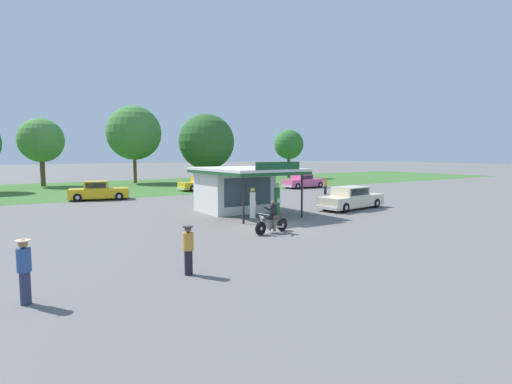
{
  "coord_description": "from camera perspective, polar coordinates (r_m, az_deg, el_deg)",
  "views": [
    {
      "loc": [
        -12.19,
        -16.91,
        3.83
      ],
      "look_at": [
        1.68,
        4.42,
        1.4
      ],
      "focal_mm": 28.12,
      "sensor_mm": 36.0,
      "label": 1
    }
  ],
  "objects": [
    {
      "name": "ground_plane",
      "position": [
        21.19,
        2.72,
        -4.96
      ],
      "size": [
        300.0,
        300.0,
        0.0
      ],
      "primitive_type": "plane",
      "color": "slate"
    },
    {
      "name": "grass_verge_strip",
      "position": [
        48.62,
        -18.42,
        0.66
      ],
      "size": [
        120.0,
        24.0,
        0.01
      ],
      "primitive_type": "cube",
      "color": "#3D6B2D",
      "rests_on": "ground"
    },
    {
      "name": "gas_pump_nearside",
      "position": [
        23.32,
        -0.49,
        -1.85
      ],
      "size": [
        0.44,
        0.44,
        1.9
      ],
      "color": "slate",
      "rests_on": "ground"
    },
    {
      "name": "tree_oak_far_right",
      "position": [
        63.54,
        4.69,
        6.73
      ],
      "size": [
        4.62,
        4.62,
        7.6
      ],
      "color": "brown",
      "rests_on": "ground"
    },
    {
      "name": "featured_classic_sedan",
      "position": [
        28.68,
        13.38,
        -0.94
      ],
      "size": [
        5.76,
        2.56,
        1.56
      ],
      "color": "beige",
      "rests_on": "ground"
    },
    {
      "name": "bystander_leaning_by_kiosk",
      "position": [
        38.34,
        9.83,
        0.87
      ],
      "size": [
        0.34,
        0.34,
        1.55
      ],
      "color": "black",
      "rests_on": "ground"
    },
    {
      "name": "tree_oak_distant_spare",
      "position": [
        55.19,
        -6.99,
        6.94
      ],
      "size": [
        7.54,
        7.54,
        9.22
      ],
      "color": "brown",
      "rests_on": "ground"
    },
    {
      "name": "tree_oak_centre",
      "position": [
        53.65,
        -28.16,
        6.37
      ],
      "size": [
        5.14,
        5.14,
        7.99
      ],
      "color": "brown",
      "rests_on": "ground"
    },
    {
      "name": "service_station_kiosk",
      "position": [
        26.51,
        -2.75,
        0.83
      ],
      "size": [
        5.01,
        7.01,
        3.38
      ],
      "color": "silver",
      "rests_on": "ground"
    },
    {
      "name": "parked_car_back_row_centre_right",
      "position": [
        42.75,
        -7.37,
        1.16
      ],
      "size": [
        5.61,
        2.11,
        1.47
      ],
      "color": "gold",
      "rests_on": "ground"
    },
    {
      "name": "bystander_admiring_sedan",
      "position": [
        11.89,
        -30.08,
        -9.52
      ],
      "size": [
        0.37,
        0.37,
        1.69
      ],
      "color": "#2D3351",
      "rests_on": "ground"
    },
    {
      "name": "bystander_standing_back_lot",
      "position": [
        12.95,
        -9.61,
        -7.97
      ],
      "size": [
        0.35,
        0.35,
        1.58
      ],
      "color": "black",
      "rests_on": "ground"
    },
    {
      "name": "motorcycle_with_rider",
      "position": [
        19.47,
        2.34,
        -3.94
      ],
      "size": [
        2.15,
        0.74,
        1.58
      ],
      "color": "black",
      "rests_on": "ground"
    },
    {
      "name": "parked_car_second_row_spare",
      "position": [
        35.85,
        -21.49,
        0.07
      ],
      "size": [
        5.1,
        2.86,
        1.57
      ],
      "color": "gold",
      "rests_on": "ground"
    },
    {
      "name": "tree_oak_left",
      "position": [
        54.86,
        -17.11,
        7.89
      ],
      "size": [
        6.99,
        6.99,
        10.02
      ],
      "color": "brown",
      "rests_on": "ground"
    },
    {
      "name": "gas_pump_offside",
      "position": [
        24.29,
        3.02,
        -1.37
      ],
      "size": [
        0.44,
        0.44,
        2.06
      ],
      "color": "slate",
      "rests_on": "ground"
    },
    {
      "name": "parked_car_back_row_far_right",
      "position": [
        45.51,
        6.78,
        1.45
      ],
      "size": [
        5.15,
        2.04,
        1.49
      ],
      "color": "#E55993",
      "rests_on": "ground"
    }
  ]
}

